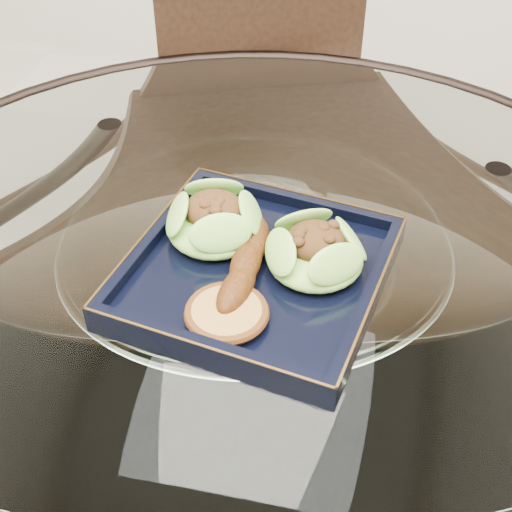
# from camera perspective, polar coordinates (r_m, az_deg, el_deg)

# --- Properties ---
(dining_table) EXTENTS (1.13, 1.13, 0.77)m
(dining_table) POSITION_cam_1_polar(r_m,az_deg,el_deg) (0.93, -0.09, -8.87)
(dining_table) COLOR white
(dining_table) RESTS_ON ground
(dining_chair) EXTENTS (0.48, 0.48, 0.87)m
(dining_chair) POSITION_cam_1_polar(r_m,az_deg,el_deg) (1.35, 1.05, 3.71)
(dining_chair) COLOR #311B10
(dining_chair) RESTS_ON ground
(navy_plate) EXTENTS (0.31, 0.31, 0.02)m
(navy_plate) POSITION_cam_1_polar(r_m,az_deg,el_deg) (0.79, -0.00, -1.63)
(navy_plate) COLOR black
(navy_plate) RESTS_ON dining_table
(lettuce_wrap_left) EXTENTS (0.12, 0.12, 0.04)m
(lettuce_wrap_left) POSITION_cam_1_polar(r_m,az_deg,el_deg) (0.82, -3.34, 2.69)
(lettuce_wrap_left) COLOR #529A2C
(lettuce_wrap_left) RESTS_ON navy_plate
(lettuce_wrap_right) EXTENTS (0.12, 0.12, 0.04)m
(lettuce_wrap_right) POSITION_cam_1_polar(r_m,az_deg,el_deg) (0.78, 4.77, 0.18)
(lettuce_wrap_right) COLOR #5D972C
(lettuce_wrap_right) RESTS_ON navy_plate
(roasted_plantain) EXTENTS (0.04, 0.15, 0.03)m
(roasted_plantain) POSITION_cam_1_polar(r_m,az_deg,el_deg) (0.77, -0.80, -0.57)
(roasted_plantain) COLOR #5D2A09
(roasted_plantain) RESTS_ON navy_plate
(crumb_patty) EXTENTS (0.09, 0.09, 0.01)m
(crumb_patty) POSITION_cam_1_polar(r_m,az_deg,el_deg) (0.73, -2.36, -4.67)
(crumb_patty) COLOR #AD7A39
(crumb_patty) RESTS_ON navy_plate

